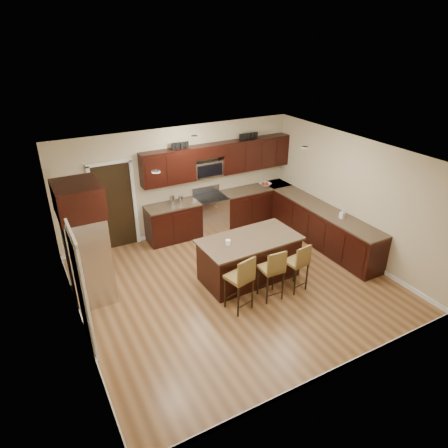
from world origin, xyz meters
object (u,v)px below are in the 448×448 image
range (211,213)px  stool_mid (273,269)px  refrigerator (86,242)px  stool_left (242,278)px  island (249,260)px  stool_right (299,262)px

range → stool_mid: (-0.30, -3.19, 0.20)m
range → refrigerator: (-3.30, -1.45, 0.74)m
range → stool_left: bearing=-107.2°
island → stool_left: bearing=-130.8°
stool_left → refrigerator: (-2.31, 1.74, 0.50)m
island → stool_right: stool_right is taller
stool_right → refrigerator: bearing=146.5°
stool_left → refrigerator: size_ratio=0.48×
island → refrigerator: bearing=161.9°
range → island: range is taller
stool_right → stool_mid: bearing=172.4°
stool_mid → stool_right: 0.61m
range → refrigerator: size_ratio=0.47×
island → stool_right: 1.06m
stool_mid → stool_right: bearing=3.1°
island → refrigerator: size_ratio=0.88×
range → stool_mid: 3.21m
refrigerator → stool_left: bearing=-36.9°
stool_left → stool_right: (1.29, 0.00, -0.06)m
island → range: bearing=81.2°
island → stool_mid: size_ratio=1.91×
range → refrigerator: bearing=-156.3°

